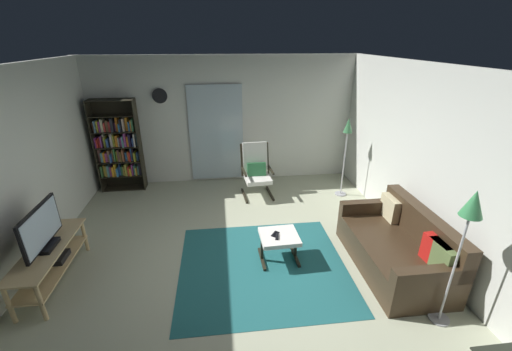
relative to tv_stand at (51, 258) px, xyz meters
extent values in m
plane|color=#AFB496|center=(2.30, 0.12, -0.34)|extent=(7.02, 7.02, 0.00)
cube|color=silver|center=(2.30, 3.02, 0.96)|extent=(5.60, 0.06, 2.60)
cube|color=silver|center=(5.00, 0.12, 0.96)|extent=(0.06, 6.00, 2.60)
cube|color=silver|center=(2.11, 2.96, 0.71)|extent=(1.10, 0.01, 2.00)
cube|color=#206062|center=(2.68, -0.05, -0.34)|extent=(2.25, 2.08, 0.01)
cube|color=tan|center=(0.00, -0.02, 0.16)|extent=(0.42, 1.38, 0.02)
cube|color=tan|center=(0.00, -0.02, -0.11)|extent=(0.38, 1.32, 0.02)
cylinder|color=tan|center=(0.16, -0.66, -0.09)|extent=(0.05, 0.05, 0.49)
cylinder|color=tan|center=(0.16, 0.63, -0.09)|extent=(0.05, 0.05, 0.49)
cylinder|color=tan|center=(-0.16, -0.66, -0.09)|extent=(0.05, 0.05, 0.49)
cylinder|color=tan|center=(-0.16, 0.63, -0.09)|extent=(0.05, 0.05, 0.49)
cube|color=black|center=(0.00, 0.10, -0.06)|extent=(0.25, 0.28, 0.07)
cube|color=black|center=(0.00, -0.02, 0.20)|extent=(0.20, 0.32, 0.05)
cube|color=black|center=(0.00, -0.02, 0.47)|extent=(0.04, 0.84, 0.50)
cube|color=silver|center=(0.02, -0.02, 0.47)|extent=(0.01, 0.79, 0.45)
cube|color=black|center=(-0.24, 2.75, 0.58)|extent=(0.02, 0.30, 1.84)
cube|color=black|center=(0.59, 2.75, 0.58)|extent=(0.02, 0.30, 1.84)
cube|color=black|center=(0.18, 2.89, 0.58)|extent=(0.85, 0.02, 1.84)
cube|color=black|center=(0.18, 2.75, -0.33)|extent=(0.82, 0.28, 0.02)
cube|color=black|center=(0.18, 2.75, -0.04)|extent=(0.82, 0.28, 0.02)
cube|color=black|center=(0.18, 2.75, 0.27)|extent=(0.82, 0.28, 0.02)
cube|color=black|center=(0.18, 2.75, 0.58)|extent=(0.82, 0.28, 0.02)
cube|color=black|center=(0.18, 2.75, 0.88)|extent=(0.82, 0.28, 0.02)
cube|color=black|center=(0.18, 2.75, 1.19)|extent=(0.82, 0.28, 0.02)
cube|color=black|center=(0.18, 2.75, 1.48)|extent=(0.82, 0.28, 0.02)
cube|color=#447E46|center=(-0.20, 2.74, 0.08)|extent=(0.03, 0.22, 0.22)
cube|color=gold|center=(-0.16, 2.76, 0.09)|extent=(0.03, 0.16, 0.23)
cube|color=olive|center=(-0.11, 2.76, 0.09)|extent=(0.04, 0.24, 0.23)
cube|color=#5A989F|center=(-0.07, 2.75, 0.09)|extent=(0.03, 0.24, 0.24)
cube|color=#9E428A|center=(-0.04, 2.75, 0.07)|extent=(0.04, 0.17, 0.19)
cube|color=orange|center=(0.02, 2.73, 0.07)|extent=(0.04, 0.19, 0.20)
cube|color=gold|center=(0.06, 2.76, 0.10)|extent=(0.03, 0.22, 0.26)
cube|color=#2C6AAD|center=(0.10, 2.73, 0.05)|extent=(0.04, 0.22, 0.16)
cube|color=#3255B2|center=(0.14, 2.75, 0.09)|extent=(0.02, 0.11, 0.24)
cube|color=#387E4A|center=(0.18, 2.74, 0.06)|extent=(0.04, 0.11, 0.18)
cube|color=#A38931|center=(0.22, 2.75, 0.07)|extent=(0.03, 0.18, 0.19)
cube|color=#A19A38|center=(0.27, 2.75, 0.10)|extent=(0.04, 0.24, 0.25)
cube|color=red|center=(0.31, 2.73, 0.06)|extent=(0.03, 0.17, 0.18)
cube|color=gold|center=(0.35, 2.74, 0.05)|extent=(0.03, 0.24, 0.16)
cube|color=#8D3A8A|center=(0.39, 2.74, 0.08)|extent=(0.03, 0.15, 0.22)
cube|color=#569D95|center=(0.43, 2.75, 0.07)|extent=(0.04, 0.15, 0.20)
cube|color=gold|center=(0.46, 2.74, 0.05)|extent=(0.02, 0.20, 0.16)
cube|color=#559899|center=(0.49, 2.76, 0.06)|extent=(0.03, 0.15, 0.18)
cube|color=black|center=(0.53, 2.74, 0.10)|extent=(0.04, 0.14, 0.26)
cube|color=brown|center=(-0.19, 2.73, 0.40)|extent=(0.04, 0.10, 0.25)
cube|color=teal|center=(-0.15, 2.75, 0.37)|extent=(0.04, 0.19, 0.19)
cube|color=orange|center=(-0.11, 2.74, 0.37)|extent=(0.04, 0.17, 0.19)
cube|color=#A04189|center=(-0.07, 2.76, 0.37)|extent=(0.04, 0.18, 0.18)
cube|color=brown|center=(-0.01, 2.77, 0.40)|extent=(0.03, 0.23, 0.24)
cube|color=#2F54B3|center=(0.03, 2.73, 0.36)|extent=(0.02, 0.24, 0.16)
cube|color=brown|center=(0.06, 2.75, 0.40)|extent=(0.02, 0.13, 0.24)
cube|color=#3F8840|center=(0.09, 2.76, 0.41)|extent=(0.03, 0.18, 0.26)
cube|color=olive|center=(0.13, 2.75, 0.38)|extent=(0.03, 0.12, 0.20)
cube|color=brown|center=(0.17, 2.76, 0.40)|extent=(0.04, 0.20, 0.24)
cube|color=brown|center=(0.21, 2.74, 0.38)|extent=(0.03, 0.19, 0.21)
cube|color=brown|center=(0.26, 2.75, 0.40)|extent=(0.04, 0.19, 0.25)
cube|color=#2F6CB3|center=(0.31, 2.74, 0.36)|extent=(0.04, 0.10, 0.17)
cube|color=orange|center=(0.35, 2.76, 0.37)|extent=(0.03, 0.15, 0.19)
cube|color=red|center=(0.38, 2.74, 0.37)|extent=(0.03, 0.21, 0.19)
cube|color=#2A5EA8|center=(0.41, 2.73, 0.41)|extent=(0.03, 0.11, 0.26)
cube|color=#29212D|center=(0.44, 2.76, 0.41)|extent=(0.02, 0.19, 0.26)
cube|color=#969D26|center=(0.48, 2.73, 0.37)|extent=(0.03, 0.21, 0.19)
cube|color=#3B67A3|center=(0.52, 2.75, 0.36)|extent=(0.04, 0.13, 0.16)
cube|color=purple|center=(-0.21, 2.73, 0.68)|extent=(0.02, 0.19, 0.19)
cube|color=red|center=(-0.18, 2.76, 0.67)|extent=(0.03, 0.23, 0.17)
cube|color=red|center=(-0.14, 2.77, 0.68)|extent=(0.03, 0.19, 0.20)
cube|color=#8D3E90|center=(-0.10, 2.76, 0.70)|extent=(0.02, 0.23, 0.23)
cube|color=beige|center=(-0.07, 2.77, 0.71)|extent=(0.02, 0.13, 0.25)
cube|color=olive|center=(-0.04, 2.74, 0.68)|extent=(0.03, 0.19, 0.20)
cube|color=#3456A1|center=(0.00, 2.75, 0.67)|extent=(0.04, 0.19, 0.16)
cube|color=#2F281F|center=(0.05, 2.75, 0.66)|extent=(0.03, 0.11, 0.16)
cube|color=beige|center=(0.08, 2.76, 0.71)|extent=(0.04, 0.20, 0.26)
cube|color=olive|center=(0.12, 2.76, 0.70)|extent=(0.03, 0.17, 0.23)
cube|color=orange|center=(0.17, 2.76, 0.69)|extent=(0.04, 0.17, 0.22)
cube|color=beige|center=(0.22, 2.74, 0.67)|extent=(0.03, 0.16, 0.18)
cube|color=#9A3488|center=(0.26, 2.75, 0.68)|extent=(0.04, 0.17, 0.18)
cube|color=teal|center=(0.30, 2.73, 0.69)|extent=(0.02, 0.24, 0.21)
cube|color=#973B8C|center=(0.34, 2.74, 0.72)|extent=(0.03, 0.21, 0.27)
cube|color=orange|center=(0.39, 2.74, 0.68)|extent=(0.04, 0.17, 0.20)
cube|color=#1D1732|center=(0.43, 2.75, 0.71)|extent=(0.04, 0.22, 0.25)
cube|color=#3A5DB7|center=(0.48, 2.77, 0.67)|extent=(0.03, 0.20, 0.16)
cube|color=beige|center=(0.53, 2.73, 0.71)|extent=(0.03, 0.23, 0.26)
cube|color=teal|center=(0.56, 2.76, 0.71)|extent=(0.02, 0.15, 0.24)
cube|color=brown|center=(-0.20, 2.74, 0.98)|extent=(0.04, 0.14, 0.19)
cube|color=#5987A4|center=(-0.16, 2.73, 1.00)|extent=(0.02, 0.24, 0.22)
cube|color=#A79F30|center=(-0.12, 2.76, 1.00)|extent=(0.02, 0.22, 0.22)
cube|color=#92378A|center=(-0.09, 2.76, 0.99)|extent=(0.02, 0.19, 0.20)
cube|color=beige|center=(-0.04, 2.76, 1.01)|extent=(0.04, 0.18, 0.24)
cube|color=#D33C39|center=(0.00, 2.75, 0.98)|extent=(0.03, 0.14, 0.17)
cube|color=brown|center=(0.05, 2.75, 1.00)|extent=(0.04, 0.14, 0.21)
cube|color=red|center=(0.10, 2.74, 0.99)|extent=(0.04, 0.17, 0.19)
cube|color=#272931|center=(0.15, 2.74, 1.02)|extent=(0.04, 0.24, 0.26)
cube|color=#954487|center=(0.19, 2.77, 0.97)|extent=(0.03, 0.11, 0.16)
cube|color=orange|center=(0.23, 2.75, 1.02)|extent=(0.04, 0.15, 0.26)
cube|color=#2666A1|center=(0.28, 2.74, 0.97)|extent=(0.03, 0.22, 0.15)
cube|color=black|center=(0.31, 2.75, 1.01)|extent=(0.03, 0.23, 0.24)
cube|color=beige|center=(0.35, 2.74, 1.02)|extent=(0.04, 0.16, 0.25)
cube|color=orange|center=(0.41, 2.77, 1.02)|extent=(0.04, 0.13, 0.26)
cube|color=#2963AD|center=(0.46, 2.74, 0.98)|extent=(0.02, 0.16, 0.18)
cube|color=orange|center=(0.49, 2.73, 0.99)|extent=(0.03, 0.10, 0.21)
cube|color=#3F7F4E|center=(0.52, 2.74, 1.01)|extent=(0.03, 0.18, 0.23)
cube|color=#362819|center=(4.41, -0.25, -0.14)|extent=(0.91, 1.70, 0.40)
cube|color=#362819|center=(4.78, -0.25, 0.27)|extent=(0.18, 1.70, 0.43)
cube|color=#362819|center=(4.41, -1.03, 0.16)|extent=(0.91, 0.14, 0.20)
cube|color=#362819|center=(4.41, 0.54, 0.16)|extent=(0.91, 0.14, 0.20)
cube|color=red|center=(4.65, -0.73, 0.23)|extent=(0.17, 0.39, 0.34)
cube|color=#C9BC8E|center=(4.65, 0.35, 0.23)|extent=(0.14, 0.38, 0.34)
cube|color=#576A3A|center=(4.65, -0.83, 0.23)|extent=(0.14, 0.38, 0.34)
cube|color=black|center=(3.13, 2.12, -0.32)|extent=(0.09, 0.60, 0.04)
cube|color=black|center=(3.10, 2.38, 0.34)|extent=(0.05, 0.18, 0.63)
cube|color=black|center=(3.12, 2.14, 0.20)|extent=(0.08, 0.52, 0.03)
cube|color=black|center=(2.61, 2.08, -0.32)|extent=(0.09, 0.60, 0.04)
cube|color=black|center=(2.59, 2.34, 0.34)|extent=(0.05, 0.18, 0.63)
cube|color=black|center=(2.61, 2.10, 0.20)|extent=(0.08, 0.52, 0.03)
cube|color=white|center=(2.87, 2.08, 0.04)|extent=(0.52, 0.56, 0.08)
cube|color=white|center=(2.85, 2.34, 0.38)|extent=(0.49, 0.23, 0.60)
cube|color=#39894F|center=(2.86, 2.18, 0.16)|extent=(0.36, 0.20, 0.34)
cube|color=white|center=(2.93, 0.09, 0.03)|extent=(0.54, 0.50, 0.06)
cube|color=black|center=(2.69, 0.09, -0.32)|extent=(0.06, 0.48, 0.04)
cube|color=black|center=(2.69, 0.09, -0.15)|extent=(0.04, 0.04, 0.34)
cube|color=black|center=(3.17, 0.10, -0.32)|extent=(0.06, 0.48, 0.04)
cube|color=black|center=(3.17, 0.10, -0.15)|extent=(0.04, 0.04, 0.34)
cube|color=black|center=(2.89, 0.04, 0.07)|extent=(0.07, 0.15, 0.02)
cube|color=black|center=(2.87, 0.11, 0.06)|extent=(0.14, 0.15, 0.01)
cylinder|color=#A5A5AD|center=(4.51, -1.17, -0.33)|extent=(0.22, 0.22, 0.02)
cylinder|color=#B2B2B7|center=(4.51, -1.17, 0.33)|extent=(0.02, 0.02, 1.31)
cone|color=#39894F|center=(4.51, -1.17, 1.12)|extent=(0.21, 0.21, 0.27)
cylinder|color=#A5A5AD|center=(4.53, 1.96, -0.33)|extent=(0.22, 0.22, 0.02)
cylinder|color=#B2B2B7|center=(4.53, 1.96, 0.31)|extent=(0.02, 0.02, 1.26)
cone|color=#3E7F4E|center=(4.53, 1.96, 1.07)|extent=(0.17, 0.17, 0.27)
cylinder|color=silver|center=(1.05, 2.95, 1.51)|extent=(0.28, 0.02, 0.28)
cylinder|color=black|center=(1.05, 2.94, 1.51)|extent=(0.29, 0.01, 0.29)
camera|label=1|loc=(2.18, -3.56, 2.55)|focal=22.49mm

